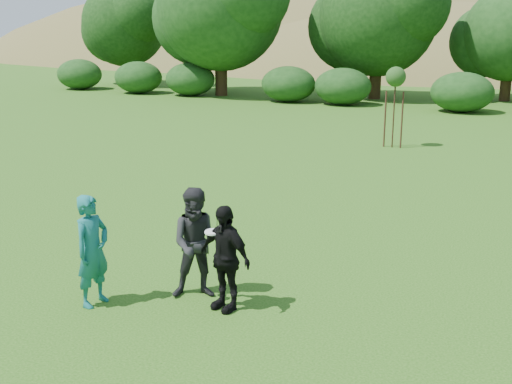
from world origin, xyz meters
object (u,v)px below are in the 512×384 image
at_px(player_teal, 92,251).
at_px(player_black, 225,258).
at_px(player_grey, 198,243).
at_px(sapling, 396,79).

bearing_deg(player_teal, player_black, -64.71).
xyz_separation_m(player_teal, player_black, (1.96, 0.68, -0.05)).
height_order(player_grey, player_black, player_grey).
distance_m(player_teal, player_black, 2.08).
distance_m(player_black, sapling, 14.47).
xyz_separation_m(player_teal, player_grey, (1.37, 0.92, 0.02)).
height_order(player_black, sapling, sapling).
bearing_deg(player_grey, player_teal, -173.61).
xyz_separation_m(player_grey, sapling, (0.06, 14.14, 1.51)).
height_order(player_teal, sapling, sapling).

